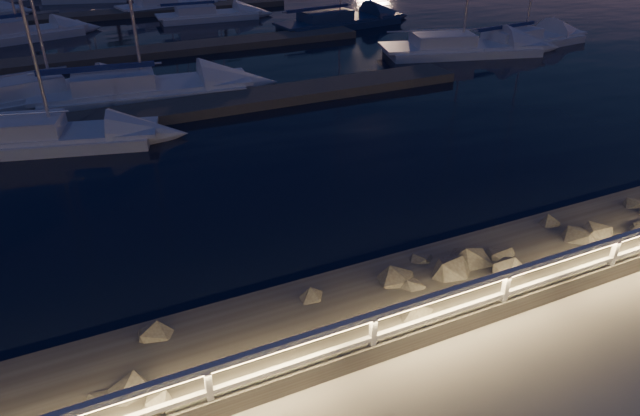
% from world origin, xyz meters
% --- Properties ---
extents(ground, '(400.00, 400.00, 0.00)m').
position_xyz_m(ground, '(0.00, 0.00, 0.00)').
color(ground, gray).
rests_on(ground, ground).
extents(harbor_water, '(400.00, 440.00, 0.60)m').
position_xyz_m(harbor_water, '(0.00, 31.22, -0.97)').
color(harbor_water, black).
rests_on(harbor_water, ground).
extents(guard_rail, '(44.11, 0.12, 1.06)m').
position_xyz_m(guard_rail, '(-0.07, -0.00, 0.77)').
color(guard_rail, silver).
rests_on(guard_rail, ground).
extents(riprap, '(33.45, 2.53, 1.23)m').
position_xyz_m(riprap, '(3.94, 2.00, -0.32)').
color(riprap, '#666257').
rests_on(riprap, ground).
extents(floating_docks, '(22.00, 36.00, 0.40)m').
position_xyz_m(floating_docks, '(0.00, 32.50, -0.40)').
color(floating_docks, '#59534A').
rests_on(floating_docks, ground).
extents(sailboat_b, '(7.46, 3.81, 12.24)m').
position_xyz_m(sailboat_b, '(-6.98, 14.67, -0.18)').
color(sailboat_b, silver).
rests_on(sailboat_b, ground).
extents(sailboat_c, '(9.48, 3.72, 15.69)m').
position_xyz_m(sailboat_c, '(-3.16, 18.74, -0.13)').
color(sailboat_c, silver).
rests_on(sailboat_c, ground).
extents(sailboat_d, '(8.58, 3.29, 14.16)m').
position_xyz_m(sailboat_d, '(18.74, 19.04, -0.18)').
color(sailboat_d, silver).
rests_on(sailboat_d, ground).
extents(sailboat_e, '(7.85, 3.96, 12.96)m').
position_xyz_m(sailboat_e, '(-8.01, 33.03, -0.14)').
color(sailboat_e, silver).
rests_on(sailboat_e, ground).
extents(sailboat_f, '(8.13, 3.76, 13.39)m').
position_xyz_m(sailboat_f, '(-6.76, 19.96, -0.16)').
color(sailboat_f, silver).
rests_on(sailboat_f, ground).
extents(sailboat_g, '(7.28, 2.58, 12.14)m').
position_xyz_m(sailboat_g, '(4.02, 34.18, -0.20)').
color(sailboat_g, silver).
rests_on(sailboat_g, ground).
extents(sailboat_h, '(9.35, 4.92, 15.24)m').
position_xyz_m(sailboat_h, '(14.24, 19.12, -0.16)').
color(sailboat_h, silver).
rests_on(sailboat_h, ground).
extents(sailboat_k, '(8.00, 3.85, 13.10)m').
position_xyz_m(sailboat_k, '(2.30, 39.22, -0.18)').
color(sailboat_k, silver).
rests_on(sailboat_k, ground).
extents(sailboat_l, '(9.17, 3.79, 15.06)m').
position_xyz_m(sailboat_l, '(11.27, 28.24, -0.16)').
color(sailboat_l, navy).
rests_on(sailboat_l, ground).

